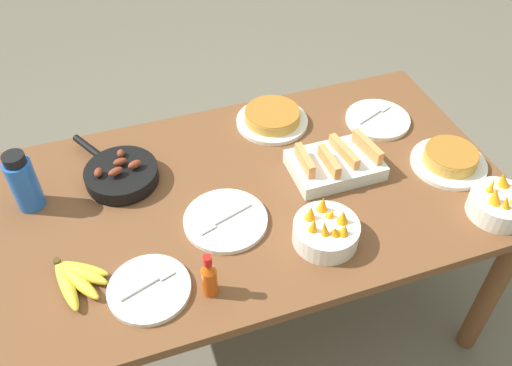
{
  "coord_description": "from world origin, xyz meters",
  "views": [
    {
      "loc": [
        -0.39,
        -1.14,
        1.93
      ],
      "look_at": [
        0.0,
        0.0,
        0.74
      ],
      "focal_mm": 38.0,
      "sensor_mm": 36.0,
      "label": 1
    }
  ],
  "objects_px": {
    "empty_plate_near_front": "(378,120)",
    "hot_sauce_bottle": "(209,277)",
    "melon_tray": "(336,164)",
    "fruit_bowl_citrus": "(499,204)",
    "empty_plate_far_left": "(226,220)",
    "empty_plate_far_right": "(149,289)",
    "banana_bunch": "(76,277)",
    "water_bottle": "(24,182)",
    "frittata_plate_side": "(450,159)",
    "frittata_plate_center": "(272,118)",
    "fruit_bowl_mango": "(326,231)",
    "skillet": "(121,174)"
  },
  "relations": [
    {
      "from": "melon_tray",
      "to": "frittata_plate_side",
      "type": "distance_m",
      "value": 0.38
    },
    {
      "from": "frittata_plate_side",
      "to": "hot_sauce_bottle",
      "type": "height_order",
      "value": "hot_sauce_bottle"
    },
    {
      "from": "banana_bunch",
      "to": "fruit_bowl_mango",
      "type": "bearing_deg",
      "value": -7.01
    },
    {
      "from": "banana_bunch",
      "to": "hot_sauce_bottle",
      "type": "xyz_separation_m",
      "value": [
        0.33,
        -0.15,
        0.05
      ]
    },
    {
      "from": "melon_tray",
      "to": "water_bottle",
      "type": "bearing_deg",
      "value": 169.88
    },
    {
      "from": "empty_plate_far_left",
      "to": "fruit_bowl_citrus",
      "type": "height_order",
      "value": "fruit_bowl_citrus"
    },
    {
      "from": "frittata_plate_center",
      "to": "water_bottle",
      "type": "relative_size",
      "value": 1.28
    },
    {
      "from": "empty_plate_near_front",
      "to": "hot_sauce_bottle",
      "type": "height_order",
      "value": "hot_sauce_bottle"
    },
    {
      "from": "melon_tray",
      "to": "frittata_plate_side",
      "type": "xyz_separation_m",
      "value": [
        0.37,
        -0.09,
        -0.01
      ]
    },
    {
      "from": "banana_bunch",
      "to": "frittata_plate_center",
      "type": "relative_size",
      "value": 0.74
    },
    {
      "from": "skillet",
      "to": "fruit_bowl_citrus",
      "type": "bearing_deg",
      "value": -143.85
    },
    {
      "from": "empty_plate_far_right",
      "to": "fruit_bowl_citrus",
      "type": "relative_size",
      "value": 1.25
    },
    {
      "from": "skillet",
      "to": "water_bottle",
      "type": "height_order",
      "value": "water_bottle"
    },
    {
      "from": "melon_tray",
      "to": "skillet",
      "type": "distance_m",
      "value": 0.69
    },
    {
      "from": "empty_plate_near_front",
      "to": "empty_plate_far_left",
      "type": "bearing_deg",
      "value": -156.49
    },
    {
      "from": "fruit_bowl_mango",
      "to": "hot_sauce_bottle",
      "type": "relative_size",
      "value": 1.28
    },
    {
      "from": "frittata_plate_center",
      "to": "empty_plate_far_right",
      "type": "height_order",
      "value": "frittata_plate_center"
    },
    {
      "from": "banana_bunch",
      "to": "water_bottle",
      "type": "xyz_separation_m",
      "value": [
        -0.1,
        0.34,
        0.08
      ]
    },
    {
      "from": "fruit_bowl_mango",
      "to": "hot_sauce_bottle",
      "type": "bearing_deg",
      "value": -169.97
    },
    {
      "from": "frittata_plate_side",
      "to": "fruit_bowl_citrus",
      "type": "relative_size",
      "value": 1.39
    },
    {
      "from": "banana_bunch",
      "to": "empty_plate_far_left",
      "type": "height_order",
      "value": "banana_bunch"
    },
    {
      "from": "empty_plate_far_left",
      "to": "empty_plate_far_right",
      "type": "relative_size",
      "value": 1.13
    },
    {
      "from": "empty_plate_near_front",
      "to": "hot_sauce_bottle",
      "type": "bearing_deg",
      "value": -146.47
    },
    {
      "from": "melon_tray",
      "to": "fruit_bowl_citrus",
      "type": "relative_size",
      "value": 1.61
    },
    {
      "from": "melon_tray",
      "to": "hot_sauce_bottle",
      "type": "relative_size",
      "value": 1.92
    },
    {
      "from": "skillet",
      "to": "empty_plate_near_front",
      "type": "xyz_separation_m",
      "value": [
        0.93,
        0.01,
        -0.02
      ]
    },
    {
      "from": "banana_bunch",
      "to": "empty_plate_near_front",
      "type": "xyz_separation_m",
      "value": [
        1.11,
        0.36,
        -0.01
      ]
    },
    {
      "from": "skillet",
      "to": "empty_plate_far_left",
      "type": "xyz_separation_m",
      "value": [
        0.26,
        -0.28,
        -0.02
      ]
    },
    {
      "from": "empty_plate_far_right",
      "to": "fruit_bowl_citrus",
      "type": "height_order",
      "value": "fruit_bowl_citrus"
    },
    {
      "from": "fruit_bowl_mango",
      "to": "fruit_bowl_citrus",
      "type": "bearing_deg",
      "value": -7.54
    },
    {
      "from": "skillet",
      "to": "empty_plate_far_right",
      "type": "bearing_deg",
      "value": 152.28
    },
    {
      "from": "frittata_plate_center",
      "to": "empty_plate_far_right",
      "type": "relative_size",
      "value": 1.15
    },
    {
      "from": "skillet",
      "to": "frittata_plate_center",
      "type": "relative_size",
      "value": 1.34
    },
    {
      "from": "fruit_bowl_mango",
      "to": "fruit_bowl_citrus",
      "type": "xyz_separation_m",
      "value": [
        0.53,
        -0.07,
        -0.0
      ]
    },
    {
      "from": "frittata_plate_side",
      "to": "empty_plate_near_front",
      "type": "height_order",
      "value": "frittata_plate_side"
    },
    {
      "from": "empty_plate_far_left",
      "to": "water_bottle",
      "type": "height_order",
      "value": "water_bottle"
    },
    {
      "from": "empty_plate_far_right",
      "to": "fruit_bowl_citrus",
      "type": "bearing_deg",
      "value": -3.37
    },
    {
      "from": "banana_bunch",
      "to": "hot_sauce_bottle",
      "type": "height_order",
      "value": "hot_sauce_bottle"
    },
    {
      "from": "frittata_plate_side",
      "to": "melon_tray",
      "type": "bearing_deg",
      "value": 165.77
    },
    {
      "from": "banana_bunch",
      "to": "fruit_bowl_citrus",
      "type": "height_order",
      "value": "fruit_bowl_citrus"
    },
    {
      "from": "skillet",
      "to": "empty_plate_near_front",
      "type": "bearing_deg",
      "value": -117.53
    },
    {
      "from": "fruit_bowl_mango",
      "to": "melon_tray",
      "type": "bearing_deg",
      "value": 59.47
    },
    {
      "from": "frittata_plate_center",
      "to": "fruit_bowl_mango",
      "type": "bearing_deg",
      "value": -94.33
    },
    {
      "from": "empty_plate_near_front",
      "to": "frittata_plate_center",
      "type": "bearing_deg",
      "value": 162.7
    },
    {
      "from": "empty_plate_far_right",
      "to": "fruit_bowl_mango",
      "type": "xyz_separation_m",
      "value": [
        0.52,
        0.01,
        0.03
      ]
    },
    {
      "from": "banana_bunch",
      "to": "empty_plate_far_left",
      "type": "bearing_deg",
      "value": 9.38
    },
    {
      "from": "frittata_plate_center",
      "to": "fruit_bowl_mango",
      "type": "distance_m",
      "value": 0.56
    },
    {
      "from": "skillet",
      "to": "water_bottle",
      "type": "xyz_separation_m",
      "value": [
        -0.28,
        -0.02,
        0.07
      ]
    },
    {
      "from": "empty_plate_far_left",
      "to": "fruit_bowl_mango",
      "type": "bearing_deg",
      "value": -32.06
    },
    {
      "from": "banana_bunch",
      "to": "empty_plate_far_right",
      "type": "bearing_deg",
      "value": -27.69
    }
  ]
}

